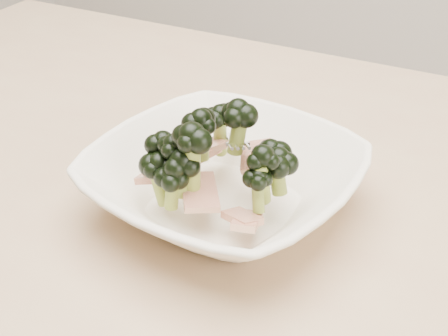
# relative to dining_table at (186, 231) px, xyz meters

# --- Properties ---
(dining_table) EXTENTS (1.20, 0.80, 0.75)m
(dining_table) POSITION_rel_dining_table_xyz_m (0.00, 0.00, 0.00)
(dining_table) COLOR tan
(dining_table) RESTS_ON ground
(broccoli_dish) EXTENTS (0.30, 0.30, 0.13)m
(broccoli_dish) POSITION_rel_dining_table_xyz_m (0.08, -0.06, 0.14)
(broccoli_dish) COLOR #F4E8CE
(broccoli_dish) RESTS_ON dining_table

